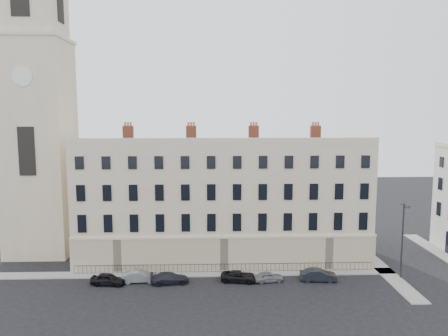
{
  "coord_description": "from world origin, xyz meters",
  "views": [
    {
      "loc": [
        -7.8,
        -43.91,
        18.72
      ],
      "look_at": [
        -5.88,
        10.0,
        11.82
      ],
      "focal_mm": 35.0,
      "sensor_mm": 36.0,
      "label": 1
    }
  ],
  "objects": [
    {
      "name": "car_a",
      "position": [
        -18.81,
        2.15,
        0.64
      ],
      "size": [
        3.92,
        1.97,
        1.28
      ],
      "primitive_type": "imported",
      "rotation": [
        0.0,
        0.0,
        1.45
      ],
      "color": "black",
      "rests_on": "ground"
    },
    {
      "name": "streetlamp",
      "position": [
        13.87,
        2.72,
        4.84
      ],
      "size": [
        0.63,
        1.86,
        8.73
      ],
      "rotation": [
        0.0,
        0.0,
        0.25
      ],
      "color": "#2C2C31",
      "rests_on": "ground"
    },
    {
      "name": "ground",
      "position": [
        0.0,
        0.0,
        0.0
      ],
      "size": [
        160.0,
        160.0,
        0.0
      ],
      "primitive_type": "plane",
      "color": "black",
      "rests_on": "ground"
    },
    {
      "name": "car_d",
      "position": [
        -4.43,
        2.63,
        0.58
      ],
      "size": [
        4.39,
        2.51,
        1.15
      ],
      "primitive_type": "imported",
      "rotation": [
        0.0,
        0.0,
        1.42
      ],
      "color": "black",
      "rests_on": "ground"
    },
    {
      "name": "car_c",
      "position": [
        -12.13,
        2.32,
        0.61
      ],
      "size": [
        4.36,
        2.18,
        1.21
      ],
      "primitive_type": "imported",
      "rotation": [
        0.0,
        0.0,
        1.69
      ],
      "color": "black",
      "rests_on": "ground"
    },
    {
      "name": "pavement_adjacent",
      "position": [
        23.0,
        10.0,
        0.06
      ],
      "size": [
        2.0,
        20.0,
        0.12
      ],
      "primitive_type": "cube",
      "color": "gray",
      "rests_on": "ground"
    },
    {
      "name": "railings",
      "position": [
        -6.0,
        5.4,
        0.55
      ],
      "size": [
        35.0,
        0.04,
        0.96
      ],
      "color": "black",
      "rests_on": "ground"
    },
    {
      "name": "terrace",
      "position": [
        -5.97,
        11.97,
        7.5
      ],
      "size": [
        36.22,
        12.22,
        17.0
      ],
      "color": "beige",
      "rests_on": "ground"
    },
    {
      "name": "pavement_terrace",
      "position": [
        -10.0,
        5.0,
        0.06
      ],
      "size": [
        48.0,
        2.0,
        0.12
      ],
      "primitive_type": "cube",
      "color": "gray",
      "rests_on": "ground"
    },
    {
      "name": "church_tower",
      "position": [
        -30.0,
        14.0,
        18.66
      ],
      "size": [
        8.0,
        8.13,
        44.0
      ],
      "color": "beige",
      "rests_on": "ground"
    },
    {
      "name": "pavement_east_return",
      "position": [
        13.0,
        8.0,
        0.06
      ],
      "size": [
        2.0,
        24.0,
        0.12
      ],
      "primitive_type": "cube",
      "color": "gray",
      "rests_on": "ground"
    },
    {
      "name": "car_e",
      "position": [
        -1.21,
        2.42,
        0.57
      ],
      "size": [
        3.5,
        1.82,
        1.14
      ],
      "primitive_type": "imported",
      "rotation": [
        0.0,
        0.0,
        1.72
      ],
      "color": "gray",
      "rests_on": "ground"
    },
    {
      "name": "car_b",
      "position": [
        -15.53,
        2.85,
        0.65
      ],
      "size": [
        4.05,
        1.73,
        1.3
      ],
      "primitive_type": "imported",
      "rotation": [
        0.0,
        0.0,
        1.66
      ],
      "color": "gray",
      "rests_on": "ground"
    },
    {
      "name": "car_f",
      "position": [
        4.41,
        2.45,
        0.67
      ],
      "size": [
        4.17,
        1.73,
        1.34
      ],
      "primitive_type": "imported",
      "rotation": [
        0.0,
        0.0,
        1.49
      ],
      "color": "black",
      "rests_on": "ground"
    }
  ]
}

